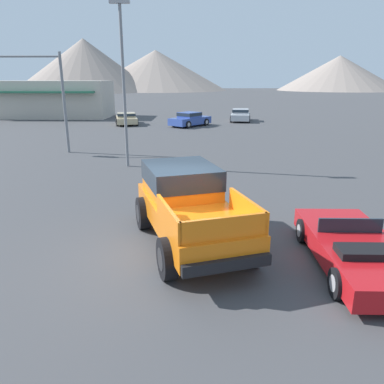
# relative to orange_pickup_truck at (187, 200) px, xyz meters

# --- Properties ---
(ground_plane) EXTENTS (320.00, 320.00, 0.00)m
(ground_plane) POSITION_rel_orange_pickup_truck_xyz_m (-0.35, -0.63, -1.10)
(ground_plane) COLOR #424244
(orange_pickup_truck) EXTENTS (3.40, 5.38, 1.92)m
(orange_pickup_truck) POSITION_rel_orange_pickup_truck_xyz_m (0.00, 0.00, 0.00)
(orange_pickup_truck) COLOR orange
(orange_pickup_truck) RESTS_ON ground_plane
(red_convertible_car) EXTENTS (1.95, 4.29, 0.99)m
(red_convertible_car) POSITION_rel_orange_pickup_truck_xyz_m (3.93, -1.44, -0.69)
(red_convertible_car) COLOR #B21419
(red_convertible_car) RESTS_ON ground_plane
(parked_car_blue) EXTENTS (3.91, 4.27, 1.25)m
(parked_car_blue) POSITION_rel_orange_pickup_truck_xyz_m (-0.64, 24.90, -0.47)
(parked_car_blue) COLOR #334C9E
(parked_car_blue) RESTS_ON ground_plane
(parked_car_silver) EXTENTS (2.29, 4.30, 1.20)m
(parked_car_silver) POSITION_rel_orange_pickup_truck_xyz_m (4.35, 29.25, -0.49)
(parked_car_silver) COLOR #B7BABF
(parked_car_silver) RESTS_ON ground_plane
(parked_car_tan) EXTENTS (2.74, 4.39, 1.08)m
(parked_car_tan) POSITION_rel_orange_pickup_truck_xyz_m (-6.66, 26.15, -0.54)
(parked_car_tan) COLOR tan
(parked_car_tan) RESTS_ON ground_plane
(traffic_light_main) EXTENTS (4.50, 0.38, 5.57)m
(traffic_light_main) POSITION_rel_orange_pickup_truck_xyz_m (-9.14, 12.23, 2.84)
(traffic_light_main) COLOR slate
(traffic_light_main) RESTS_ON ground_plane
(street_lamp_post) EXTENTS (0.90, 0.24, 7.52)m
(street_lamp_post) POSITION_rel_orange_pickup_truck_xyz_m (-3.26, 8.70, 3.43)
(street_lamp_post) COLOR slate
(street_lamp_post) RESTS_ON ground_plane
(storefront_building) EXTENTS (13.27, 6.54, 3.91)m
(storefront_building) POSITION_rel_orange_pickup_truck_xyz_m (-16.48, 32.82, 0.86)
(storefront_building) COLOR #BCB2A3
(storefront_building) RESTS_ON ground_plane
(distant_mountain_range) EXTENTS (129.58, 59.89, 16.29)m
(distant_mountain_range) POSITION_rel_orange_pickup_truck_xyz_m (-8.43, 124.73, 5.99)
(distant_mountain_range) COLOR gray
(distant_mountain_range) RESTS_ON ground_plane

